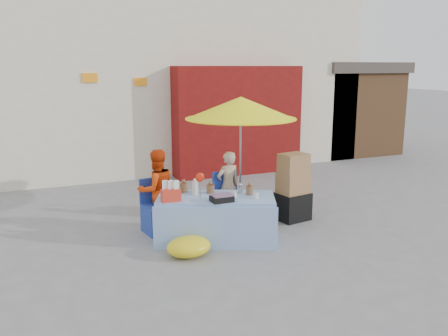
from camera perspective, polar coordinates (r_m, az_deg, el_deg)
name	(u,v)px	position (r m, az deg, el deg)	size (l,w,h in m)	color
ground	(223,242)	(7.22, -0.08, -8.89)	(80.00, 80.00, 0.00)	slate
backdrop	(135,48)	(14.08, -10.63, 14.02)	(14.00, 8.00, 7.80)	silver
market_table	(216,218)	(7.19, -1.02, -6.00)	(1.97, 1.49, 1.08)	#8CAFE0
chair_left	(160,216)	(7.64, -7.76, -5.79)	(0.54, 0.53, 0.85)	navy
chair_right	(231,207)	(8.04, 0.86, -4.74)	(0.54, 0.53, 0.85)	navy
vendor_orange	(157,190)	(7.65, -8.11, -2.63)	(0.64, 0.50, 1.31)	red
vendor_beige	(228,186)	(8.07, 0.49, -2.17)	(0.44, 0.29, 1.19)	tan
umbrella	(241,108)	(8.11, 2.03, 7.18)	(1.90, 1.90, 2.09)	gray
box_stack	(293,190)	(8.16, 8.31, -2.59)	(0.59, 0.51, 1.16)	black
tarp_bundle	(189,247)	(6.68, -4.25, -9.42)	(0.63, 0.50, 0.28)	yellow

